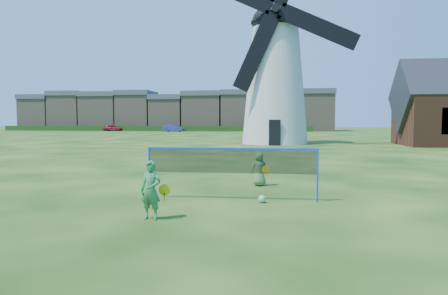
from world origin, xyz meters
TOP-DOWN VIEW (x-y plane):
  - ground at (0.00, 0.00)m, footprint 220.00×220.00m
  - windmill at (1.80, 27.94)m, footprint 14.90×6.36m
  - badminton_net at (0.52, -0.33)m, footprint 5.05×0.05m
  - player_girl at (-1.14, -2.91)m, footprint 0.70×0.43m
  - player_boy at (1.26, 2.36)m, footprint 0.67×0.45m
  - play_ball at (1.43, -0.63)m, footprint 0.22×0.22m
  - terraced_houses at (-19.15, 72.00)m, footprint 65.55×8.40m
  - hedge at (-22.00, 66.00)m, footprint 62.00×0.80m
  - car_left at (-29.98, 65.46)m, footprint 3.97×2.24m
  - car_right at (-17.15, 63.22)m, footprint 4.14×1.86m

SIDE VIEW (x-z plane):
  - ground at x=0.00m, z-range 0.00..0.00m
  - play_ball at x=1.43m, z-range 0.00..0.22m
  - hedge at x=-22.00m, z-range 0.00..1.00m
  - player_boy at x=1.26m, z-range 0.00..1.21m
  - car_left at x=-29.98m, z-range 0.00..1.28m
  - car_right at x=-17.15m, z-range 0.00..1.32m
  - player_girl at x=-1.14m, z-range 0.00..1.41m
  - badminton_net at x=0.52m, z-range 0.36..1.91m
  - terraced_houses at x=-19.15m, z-range -0.08..8.17m
  - windmill at x=1.80m, z-range -3.17..16.55m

